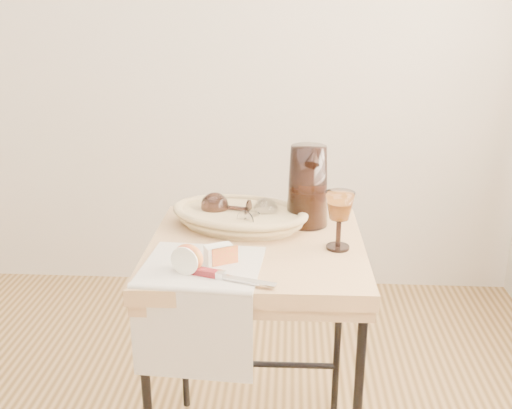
# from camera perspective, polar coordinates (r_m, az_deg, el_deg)

# --- Properties ---
(wall_back) EXTENTS (3.60, 0.00, 2.70)m
(wall_back) POSITION_cam_1_polar(r_m,az_deg,el_deg) (2.86, -11.22, 18.08)
(wall_back) COLOR beige
(wall_back) RESTS_ON ground
(side_table) EXTENTS (0.60, 0.60, 0.75)m
(side_table) POSITION_cam_1_polar(r_m,az_deg,el_deg) (1.81, 0.04, -14.78)
(side_table) COLOR brown
(side_table) RESTS_ON floor
(tea_towel) EXTENTS (0.31, 0.28, 0.01)m
(tea_towel) POSITION_cam_1_polar(r_m,az_deg,el_deg) (1.50, -5.24, -5.93)
(tea_towel) COLOR silver
(tea_towel) RESTS_ON side_table
(bread_basket) EXTENTS (0.41, 0.33, 0.06)m
(bread_basket) POSITION_cam_1_polar(r_m,az_deg,el_deg) (1.74, -1.60, -1.29)
(bread_basket) COLOR #A1824D
(bread_basket) RESTS_ON side_table
(goblet_lying_a) EXTENTS (0.15, 0.11, 0.08)m
(goblet_lying_a) POSITION_cam_1_polar(r_m,az_deg,el_deg) (1.75, -2.62, -0.29)
(goblet_lying_a) COLOR #472C25
(goblet_lying_a) RESTS_ON bread_basket
(goblet_lying_b) EXTENTS (0.12, 0.14, 0.07)m
(goblet_lying_b) POSITION_cam_1_polar(r_m,az_deg,el_deg) (1.71, 0.12, -0.93)
(goblet_lying_b) COLOR white
(goblet_lying_b) RESTS_ON bread_basket
(pitcher) EXTENTS (0.22, 0.28, 0.28)m
(pitcher) POSITION_cam_1_polar(r_m,az_deg,el_deg) (1.73, 5.02, 1.80)
(pitcher) COLOR black
(pitcher) RESTS_ON side_table
(wine_goblet) EXTENTS (0.08, 0.08, 0.16)m
(wine_goblet) POSITION_cam_1_polar(r_m,az_deg,el_deg) (1.58, 8.03, -1.53)
(wine_goblet) COLOR white
(wine_goblet) RESTS_ON side_table
(apple_half) EXTENTS (0.09, 0.06, 0.07)m
(apple_half) POSITION_cam_1_polar(r_m,az_deg,el_deg) (1.45, -6.53, -5.12)
(apple_half) COLOR red
(apple_half) RESTS_ON tea_towel
(apple_wedge) EXTENTS (0.08, 0.06, 0.05)m
(apple_wedge) POSITION_cam_1_polar(r_m,az_deg,el_deg) (1.50, -3.62, -4.77)
(apple_wedge) COLOR white
(apple_wedge) RESTS_ON tea_towel
(table_knife) EXTENTS (0.23, 0.10, 0.02)m
(table_knife) POSITION_cam_1_polar(r_m,az_deg,el_deg) (1.42, -3.11, -6.82)
(table_knife) COLOR silver
(table_knife) RESTS_ON tea_towel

